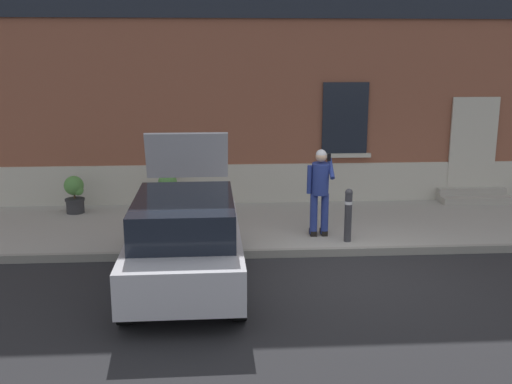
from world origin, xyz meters
TOP-DOWN VIEW (x-y plane):
  - ground_plane at (0.00, 0.00)m, footprint 80.00×80.00m
  - sidewalk at (0.00, 2.80)m, footprint 24.00×3.60m
  - curb_edge at (0.00, 0.94)m, footprint 24.00×0.12m
  - building_facade at (0.01, 5.29)m, footprint 24.00×1.52m
  - entrance_stoop at (4.09, 4.33)m, footprint 1.68×0.64m
  - hatchback_car_silver at (-2.71, -0.32)m, footprint 1.83×4.09m
  - bollard_near_person at (0.32, 1.35)m, footprint 0.15×0.15m
  - person_on_phone at (-0.17, 1.74)m, footprint 0.51×0.47m
  - planter_charcoal at (-5.43, 3.85)m, footprint 0.44×0.44m
  - planter_terracotta at (-3.34, 4.06)m, footprint 0.44×0.44m

SIDE VIEW (x-z plane):
  - ground_plane at x=0.00m, z-range 0.00..0.00m
  - sidewalk at x=0.00m, z-range 0.00..0.15m
  - curb_edge at x=0.00m, z-range 0.00..0.15m
  - entrance_stoop at x=4.09m, z-range 0.12..0.44m
  - planter_charcoal at x=-5.43m, z-range 0.18..1.04m
  - planter_terracotta at x=-3.34m, z-range 0.18..1.04m
  - bollard_near_person at x=0.32m, z-range 0.19..1.24m
  - hatchback_car_silver at x=-2.71m, z-range -0.37..1.97m
  - person_on_phone at x=-0.17m, z-range 0.28..2.03m
  - building_facade at x=0.01m, z-range -0.02..7.48m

